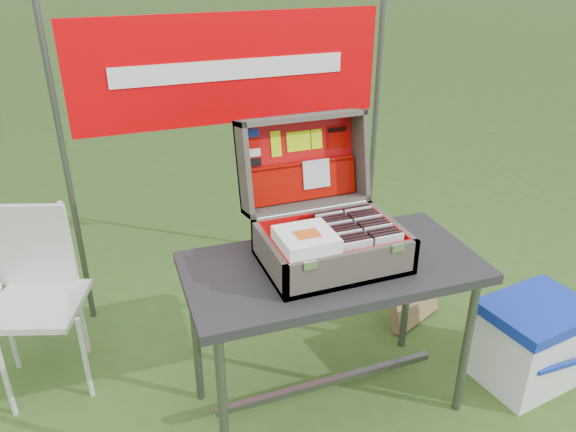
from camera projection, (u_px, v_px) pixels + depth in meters
name	position (u px, v px, depth m)	size (l,w,h in m)	color
ground	(310.00, 415.00, 2.47)	(80.00, 80.00, 0.00)	#345321
table	(330.00, 337.00, 2.38)	(1.17, 0.59, 0.73)	#2C2C2E
table_top	(332.00, 267.00, 2.23)	(1.17, 0.59, 0.04)	#2C2C2E
table_leg_fl	(223.00, 413.00, 2.03)	(0.04, 0.04, 0.69)	#59595B
table_leg_fr	(466.00, 346.00, 2.36)	(0.04, 0.04, 0.69)	#59595B
table_leg_bl	(196.00, 336.00, 2.42)	(0.04, 0.04, 0.69)	#59595B
table_leg_br	(408.00, 289.00, 2.75)	(0.04, 0.04, 0.69)	#59595B
table_brace	(328.00, 382.00, 2.49)	(1.02, 0.03, 0.03)	#59595B
suitcase	(327.00, 198.00, 2.16)	(0.54, 0.55, 0.51)	#5B544A
suitcase_base_bottom	(331.00, 260.00, 2.22)	(0.54, 0.39, 0.02)	#5B544A
suitcase_base_wall_front	(353.00, 270.00, 2.04)	(0.54, 0.02, 0.14)	#5B544A
suitcase_base_wall_back	(314.00, 227.00, 2.34)	(0.54, 0.02, 0.14)	#5B544A
suitcase_base_wall_left	(269.00, 259.00, 2.11)	(0.02, 0.39, 0.14)	#5B544A
suitcase_base_wall_right	(390.00, 236.00, 2.27)	(0.02, 0.39, 0.14)	#5B544A
suitcase_liner_floor	(332.00, 257.00, 2.21)	(0.50, 0.34, 0.01)	red
suitcase_latch_left	(310.00, 265.00, 1.94)	(0.05, 0.01, 0.03)	silver
suitcase_latch_right	(398.00, 248.00, 2.05)	(0.05, 0.01, 0.03)	silver
suitcase_hinge	(313.00, 210.00, 2.32)	(0.02, 0.02, 0.49)	silver
suitcase_lid_back	(298.00, 160.00, 2.39)	(0.54, 0.39, 0.02)	#5B544A
suitcase_lid_rim_far	(301.00, 118.00, 2.29)	(0.54, 0.02, 0.14)	#5B544A
suitcase_lid_rim_near	(306.00, 204.00, 2.38)	(0.54, 0.02, 0.14)	#5B544A
suitcase_lid_rim_left	(244.00, 170.00, 2.25)	(0.02, 0.39, 0.14)	#5B544A
suitcase_lid_rim_right	(359.00, 154.00, 2.42)	(0.02, 0.39, 0.14)	#5B544A
suitcase_lid_liner	(299.00, 160.00, 2.38)	(0.49, 0.34, 0.01)	red
suitcase_liner_wall_front	(351.00, 265.00, 2.04)	(0.50, 0.01, 0.12)	red
suitcase_liner_wall_back	(315.00, 226.00, 2.33)	(0.50, 0.01, 0.12)	red
suitcase_liner_wall_left	(272.00, 256.00, 2.11)	(0.01, 0.34, 0.12)	red
suitcase_liner_wall_right	(388.00, 234.00, 2.26)	(0.01, 0.34, 0.12)	red
suitcase_lid_pocket	(302.00, 182.00, 2.39)	(0.48, 0.15, 0.03)	#980902
suitcase_pocket_edge	(302.00, 164.00, 2.36)	(0.47, 0.02, 0.02)	#980902
suitcase_pocket_cd	(316.00, 174.00, 2.38)	(0.12, 0.12, 0.01)	silver
lid_sticker_cc_a	(252.00, 133.00, 2.28)	(0.05, 0.03, 0.00)	#1933B2
lid_sticker_cc_b	(253.00, 143.00, 2.29)	(0.05, 0.03, 0.00)	#B40600
lid_sticker_cc_c	(254.00, 153.00, 2.30)	(0.05, 0.03, 0.00)	white
lid_sticker_cc_d	(255.00, 162.00, 2.31)	(0.05, 0.03, 0.00)	black
lid_card_neon_tall	(276.00, 144.00, 2.32)	(0.04, 0.11, 0.00)	#BAEE07
lid_card_neon_main	(299.00, 141.00, 2.35)	(0.11, 0.08, 0.00)	#BAEE07
lid_card_neon_small	(317.00, 139.00, 2.38)	(0.05, 0.08, 0.00)	#BAEE07
lid_sticker_band	(337.00, 137.00, 2.41)	(0.10, 0.10, 0.00)	#B40600
lid_sticker_band_bar	(337.00, 130.00, 2.40)	(0.09, 0.02, 0.00)	black
cd_left_0	(357.00, 258.00, 2.07)	(0.12, 0.01, 0.14)	silver
cd_left_1	(355.00, 255.00, 2.08)	(0.12, 0.01, 0.14)	black
cd_left_2	(352.00, 252.00, 2.10)	(0.12, 0.01, 0.14)	black
cd_left_3	(350.00, 250.00, 2.12)	(0.12, 0.01, 0.14)	black
cd_left_4	(347.00, 247.00, 2.14)	(0.12, 0.01, 0.14)	silver
cd_left_5	(345.00, 245.00, 2.16)	(0.12, 0.01, 0.14)	black
cd_left_6	(342.00, 242.00, 2.17)	(0.12, 0.01, 0.14)	black
cd_left_7	(340.00, 240.00, 2.19)	(0.12, 0.01, 0.14)	black
cd_left_8	(338.00, 237.00, 2.21)	(0.12, 0.01, 0.14)	silver
cd_left_9	(335.00, 235.00, 2.23)	(0.12, 0.01, 0.14)	black
cd_left_10	(333.00, 233.00, 2.24)	(0.12, 0.01, 0.14)	black
cd_left_11	(331.00, 230.00, 2.26)	(0.12, 0.01, 0.14)	black
cd_left_12	(329.00, 228.00, 2.28)	(0.12, 0.01, 0.14)	silver
cd_left_13	(327.00, 226.00, 2.30)	(0.12, 0.01, 0.14)	black
cd_right_0	(388.00, 252.00, 2.11)	(0.12, 0.01, 0.14)	silver
cd_right_1	(385.00, 249.00, 2.12)	(0.12, 0.01, 0.14)	black
cd_right_2	(383.00, 247.00, 2.14)	(0.12, 0.01, 0.14)	black
cd_right_3	(380.00, 244.00, 2.16)	(0.12, 0.01, 0.14)	black
cd_right_4	(377.00, 242.00, 2.18)	(0.12, 0.01, 0.14)	silver
cd_right_5	(375.00, 239.00, 2.20)	(0.12, 0.01, 0.14)	black
cd_right_6	(372.00, 237.00, 2.21)	(0.12, 0.01, 0.14)	black
cd_right_7	(370.00, 234.00, 2.23)	(0.12, 0.01, 0.14)	black
cd_right_8	(367.00, 232.00, 2.25)	(0.12, 0.01, 0.14)	silver
cd_right_9	(365.00, 230.00, 2.27)	(0.12, 0.01, 0.14)	black
cd_right_10	(362.00, 227.00, 2.29)	(0.12, 0.01, 0.14)	black
cd_right_11	(360.00, 225.00, 2.30)	(0.12, 0.01, 0.14)	black
cd_right_12	(357.00, 223.00, 2.32)	(0.12, 0.01, 0.14)	silver
cd_right_13	(355.00, 221.00, 2.34)	(0.12, 0.01, 0.14)	black
songbook_0	(306.00, 244.00, 2.05)	(0.20, 0.20, 0.01)	white
songbook_1	(306.00, 243.00, 2.05)	(0.20, 0.20, 0.01)	white
songbook_2	(306.00, 242.00, 2.05)	(0.20, 0.20, 0.01)	white
songbook_3	(306.00, 241.00, 2.04)	(0.20, 0.20, 0.01)	white
songbook_4	(306.00, 240.00, 2.04)	(0.20, 0.20, 0.01)	white
songbook_5	(306.00, 238.00, 2.04)	(0.20, 0.20, 0.01)	white
songbook_6	(306.00, 237.00, 2.04)	(0.20, 0.20, 0.01)	white
songbook_7	(306.00, 236.00, 2.04)	(0.20, 0.20, 0.01)	white
songbook_8	(306.00, 235.00, 2.03)	(0.20, 0.20, 0.01)	white
songbook_9	(306.00, 234.00, 2.03)	(0.20, 0.20, 0.01)	white
songbook_graphic	(307.00, 234.00, 2.02)	(0.09, 0.07, 0.00)	#D85919
cooler	(532.00, 342.00, 2.60)	(0.47, 0.36, 0.41)	white
cooler_body	(530.00, 347.00, 2.61)	(0.44, 0.33, 0.36)	white
cooler_lid	(539.00, 311.00, 2.52)	(0.47, 0.36, 0.06)	#132EAA
cooler_handle	(563.00, 365.00, 2.43)	(0.28, 0.02, 0.02)	#132EAA
chair	(38.00, 307.00, 2.48)	(0.38, 0.42, 0.84)	silver
chair_seat	(37.00, 306.00, 2.48)	(0.38, 0.38, 0.03)	silver
chair_backrest	(29.00, 245.00, 2.54)	(0.38, 0.03, 0.40)	silver
chair_leg_fl	(5.00, 376.00, 2.38)	(0.02, 0.02, 0.43)	silver
chair_leg_fr	(85.00, 358.00, 2.49)	(0.02, 0.02, 0.43)	silver
chair_leg_bl	(10.00, 331.00, 2.66)	(0.02, 0.02, 0.43)	silver
chair_leg_br	(82.00, 317.00, 2.76)	(0.02, 0.02, 0.43)	silver
chair_upright_right	(67.00, 241.00, 2.59)	(0.02, 0.02, 0.40)	silver
cardboard_box	(411.00, 289.00, 3.03)	(0.36, 0.06, 0.37)	#9E7C50
banner_post_left	(67.00, 174.00, 2.76)	(0.03, 0.03, 1.70)	#59595B
banner_post_right	(374.00, 136.00, 3.29)	(0.03, 0.03, 1.70)	#59595B
banner	(231.00, 69.00, 2.82)	(1.60, 0.01, 0.55)	#D40005
banner_text	(232.00, 70.00, 2.81)	(1.20, 0.00, 0.10)	white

